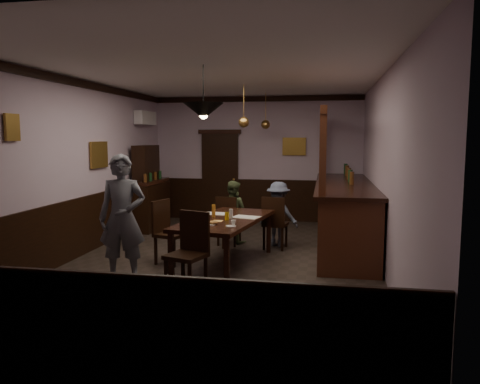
% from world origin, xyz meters
% --- Properties ---
extents(room, '(5.01, 8.01, 3.01)m').
position_xyz_m(room, '(0.00, 0.00, 1.50)').
color(room, '#2D2621').
rests_on(room, ground).
extents(dining_table, '(1.34, 2.33, 0.75)m').
position_xyz_m(dining_table, '(0.10, -0.10, 0.69)').
color(dining_table, black).
rests_on(dining_table, ground).
extents(chair_far_left, '(0.45, 0.45, 0.93)m').
position_xyz_m(chair_far_left, '(-0.14, 1.23, 0.51)').
color(chair_far_left, black).
rests_on(chair_far_left, ground).
extents(chair_far_right, '(0.47, 0.47, 0.96)m').
position_xyz_m(chair_far_right, '(0.75, 1.08, 0.53)').
color(chair_far_right, black).
rests_on(chair_far_right, ground).
extents(chair_near, '(0.58, 0.58, 1.05)m').
position_xyz_m(chair_near, '(-0.10, -1.40, 0.58)').
color(chair_near, black).
rests_on(chair_near, ground).
extents(chair_side, '(0.55, 0.55, 1.02)m').
position_xyz_m(chair_side, '(-0.85, -0.14, 0.56)').
color(chair_side, black).
rests_on(chair_side, ground).
extents(person_standing, '(0.72, 0.53, 1.79)m').
position_xyz_m(person_standing, '(-1.14, -1.17, 0.90)').
color(person_standing, slate).
rests_on(person_standing, ground).
extents(person_seated_left, '(0.72, 0.65, 1.19)m').
position_xyz_m(person_seated_left, '(-0.10, 1.50, 0.60)').
color(person_seated_left, '#495734').
rests_on(person_seated_left, ground).
extents(person_seated_right, '(0.89, 0.72, 1.20)m').
position_xyz_m(person_seated_right, '(0.79, 1.36, 0.60)').
color(person_seated_right, '#4C556D').
rests_on(person_seated_right, ground).
extents(newspaper_left, '(0.43, 0.31, 0.01)m').
position_xyz_m(newspaper_left, '(-0.14, 0.30, 0.75)').
color(newspaper_left, silver).
rests_on(newspaper_left, dining_table).
extents(newspaper_right, '(0.48, 0.40, 0.01)m').
position_xyz_m(newspaper_right, '(0.40, 0.06, 0.75)').
color(newspaper_right, silver).
rests_on(newspaper_right, dining_table).
extents(napkin, '(0.17, 0.17, 0.00)m').
position_xyz_m(napkin, '(0.03, -0.35, 0.75)').
color(napkin, '#F3B659').
rests_on(napkin, dining_table).
extents(saucer, '(0.15, 0.15, 0.01)m').
position_xyz_m(saucer, '(0.32, -0.74, 0.76)').
color(saucer, white).
rests_on(saucer, dining_table).
extents(coffee_cup, '(0.09, 0.09, 0.07)m').
position_xyz_m(coffee_cup, '(0.34, -0.68, 0.80)').
color(coffee_cup, white).
rests_on(coffee_cup, saucer).
extents(pastry_plate, '(0.22, 0.22, 0.01)m').
position_xyz_m(pastry_plate, '(-0.03, -0.66, 0.76)').
color(pastry_plate, white).
rests_on(pastry_plate, dining_table).
extents(pastry_ring_a, '(0.13, 0.13, 0.04)m').
position_xyz_m(pastry_ring_a, '(-0.06, -0.68, 0.79)').
color(pastry_ring_a, '#C68C47').
rests_on(pastry_ring_a, pastry_plate).
extents(pastry_ring_b, '(0.13, 0.13, 0.04)m').
position_xyz_m(pastry_ring_b, '(0.04, -0.65, 0.79)').
color(pastry_ring_b, '#C68C47').
rests_on(pastry_ring_b, pastry_plate).
extents(soda_can, '(0.07, 0.07, 0.12)m').
position_xyz_m(soda_can, '(0.15, -0.22, 0.81)').
color(soda_can, yellow).
rests_on(soda_can, dining_table).
extents(beer_glass, '(0.06, 0.06, 0.20)m').
position_xyz_m(beer_glass, '(-0.11, -0.01, 0.85)').
color(beer_glass, '#BF721E').
rests_on(beer_glass, dining_table).
extents(water_glass, '(0.06, 0.06, 0.15)m').
position_xyz_m(water_glass, '(0.19, -0.08, 0.82)').
color(water_glass, silver).
rests_on(water_glass, dining_table).
extents(pepper_mill, '(0.04, 0.04, 0.14)m').
position_xyz_m(pepper_mill, '(-0.40, -0.79, 0.82)').
color(pepper_mill, black).
rests_on(pepper_mill, dining_table).
extents(sideboard, '(0.50, 1.39, 1.84)m').
position_xyz_m(sideboard, '(-2.21, 2.55, 0.74)').
color(sideboard, black).
rests_on(sideboard, ground).
extents(bar_counter, '(1.03, 4.41, 2.47)m').
position_xyz_m(bar_counter, '(1.99, 1.65, 0.62)').
color(bar_counter, '#462012').
rests_on(bar_counter, ground).
extents(door_back, '(0.90, 0.06, 2.10)m').
position_xyz_m(door_back, '(-0.90, 3.95, 1.05)').
color(door_back, black).
rests_on(door_back, ground).
extents(ac_unit, '(0.20, 0.85, 0.30)m').
position_xyz_m(ac_unit, '(-2.38, 2.90, 2.45)').
color(ac_unit, white).
rests_on(ac_unit, ground).
extents(picture_left_small, '(0.04, 0.28, 0.36)m').
position_xyz_m(picture_left_small, '(-2.46, -1.60, 2.15)').
color(picture_left_small, olive).
rests_on(picture_left_small, ground).
extents(picture_left_large, '(0.04, 0.62, 0.48)m').
position_xyz_m(picture_left_large, '(-2.46, 0.80, 1.70)').
color(picture_left_large, olive).
rests_on(picture_left_large, ground).
extents(picture_back, '(0.55, 0.04, 0.42)m').
position_xyz_m(picture_back, '(0.90, 3.96, 1.80)').
color(picture_back, olive).
rests_on(picture_back, ground).
extents(pendant_iron, '(0.56, 0.56, 0.73)m').
position_xyz_m(pendant_iron, '(-0.03, -0.89, 2.38)').
color(pendant_iron, black).
rests_on(pendant_iron, ground).
extents(pendant_brass_mid, '(0.20, 0.20, 0.81)m').
position_xyz_m(pendant_brass_mid, '(0.10, 1.58, 2.30)').
color(pendant_brass_mid, '#BF8C3F').
rests_on(pendant_brass_mid, ground).
extents(pendant_brass_far, '(0.20, 0.20, 0.81)m').
position_xyz_m(pendant_brass_far, '(0.30, 3.28, 2.30)').
color(pendant_brass_far, '#BF8C3F').
rests_on(pendant_brass_far, ground).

